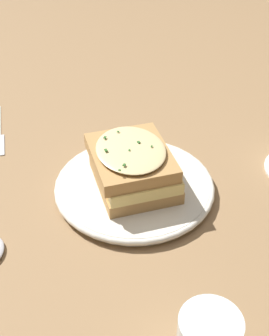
{
  "coord_description": "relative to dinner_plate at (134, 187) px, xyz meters",
  "views": [
    {
      "loc": [
        0.54,
        -0.15,
        0.51
      ],
      "look_at": [
        -0.02,
        0.03,
        0.05
      ],
      "focal_mm": 50.0,
      "sensor_mm": 36.0,
      "label": 1
    }
  ],
  "objects": [
    {
      "name": "dinner_plate",
      "position": [
        0.0,
        0.0,
        0.0
      ],
      "size": [
        0.26,
        0.26,
        0.02
      ],
      "color": "silver",
      "rests_on": "ground_plane"
    },
    {
      "name": "sandwich",
      "position": [
        -0.0,
        -0.0,
        0.04
      ],
      "size": [
        0.15,
        0.13,
        0.08
      ],
      "rotation": [
        0.0,
        0.0,
        3.12
      ],
      "color": "#B2844C",
      "rests_on": "dinner_plate"
    },
    {
      "name": "ground_plane",
      "position": [
        0.02,
        -0.03,
        -0.01
      ],
      "size": [
        2.4,
        2.4,
        0.0
      ],
      "primitive_type": "plane",
      "color": "olive"
    }
  ]
}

